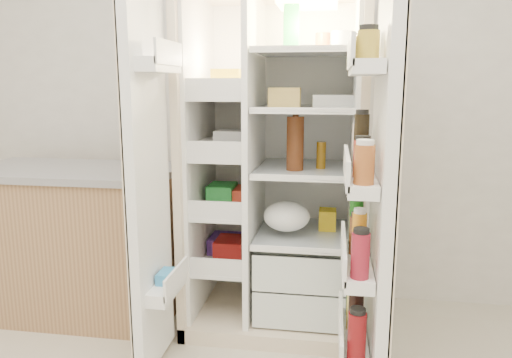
# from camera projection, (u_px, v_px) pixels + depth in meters

# --- Properties ---
(wall_back) EXTENTS (4.00, 0.02, 2.70)m
(wall_back) POSITION_uv_depth(u_px,v_px,m) (257.00, 79.00, 2.93)
(wall_back) COLOR silver
(wall_back) RESTS_ON floor
(refrigerator) EXTENTS (0.92, 0.70, 1.80)m
(refrigerator) POSITION_uv_depth(u_px,v_px,m) (279.00, 191.00, 2.68)
(refrigerator) COLOR beige
(refrigerator) RESTS_ON floor
(freezer_door) EXTENTS (0.15, 0.40, 1.72)m
(freezer_door) POSITION_uv_depth(u_px,v_px,m) (149.00, 183.00, 2.15)
(freezer_door) COLOR white
(freezer_door) RESTS_ON floor
(fridge_door) EXTENTS (0.17, 0.58, 1.72)m
(fridge_door) POSITION_uv_depth(u_px,v_px,m) (377.00, 200.00, 1.91)
(fridge_door) COLOR white
(fridge_door) RESTS_ON floor
(kitchen_counter) EXTENTS (1.18, 0.63, 0.86)m
(kitchen_counter) POSITION_uv_depth(u_px,v_px,m) (77.00, 240.00, 2.81)
(kitchen_counter) COLOR #A57E52
(kitchen_counter) RESTS_ON floor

